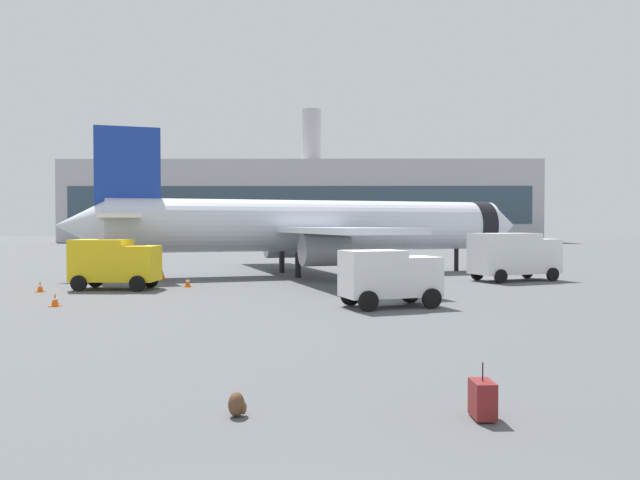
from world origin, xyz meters
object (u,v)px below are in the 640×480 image
traveller_backpack (237,405)px  airplane_at_gate (312,226)px  cargo_van (389,275)px  service_truck (114,262)px  rolling_suitcase (483,399)px  safety_cone_near (162,275)px  safety_cone_mid (40,287)px  safety_cone_outer (55,300)px  fuel_truck (514,254)px  safety_cone_far (188,282)px

traveller_backpack → airplane_at_gate: bearing=88.8°
cargo_van → traveller_backpack: cargo_van is taller
service_truck → cargo_van: 16.95m
rolling_suitcase → traveller_backpack: 4.74m
safety_cone_near → safety_cone_mid: safety_cone_near is taller
airplane_at_gate → safety_cone_outer: size_ratio=58.32×
service_truck → fuel_truck: 25.53m
safety_cone_outer → service_truck: bearing=88.5°
safety_cone_near → traveller_backpack: 31.73m
cargo_van → rolling_suitcase: (0.13, -16.36, -1.06)m
cargo_van → safety_cone_far: (-11.22, 9.20, -1.15)m
safety_cone_near → safety_cone_far: safety_cone_near is taller
service_truck → safety_cone_near: 6.62m
safety_cone_near → traveller_backpack: size_ratio=1.44×
traveller_backpack → cargo_van: bearing=74.2°
safety_cone_far → cargo_van: bearing=-39.4°
fuel_truck → safety_cone_near: 23.80m
cargo_van → safety_cone_mid: (-18.84, 6.31, -1.15)m
safety_cone_mid → safety_cone_outer: safety_cone_mid is taller
rolling_suitcase → traveller_backpack: bearing=178.5°
fuel_truck → cargo_van: size_ratio=1.34×
safety_cone_far → safety_cone_outer: size_ratio=1.02×
safety_cone_far → safety_cone_outer: bearing=-114.4°
airplane_at_gate → safety_cone_near: size_ratio=50.61×
safety_cone_near → traveller_backpack: safety_cone_near is taller
airplane_at_gate → rolling_suitcase: airplane_at_gate is taller
cargo_van → fuel_truck: bearing=54.3°
safety_cone_near → safety_cone_far: (2.81, -4.86, -0.04)m
safety_cone_near → traveller_backpack: (9.42, -30.30, -0.11)m
service_truck → traveller_backpack: 26.14m
safety_cone_far → traveller_backpack: 26.28m
fuel_truck → safety_cone_far: fuel_truck is taller
service_truck → cargo_van: service_truck is taller
safety_cone_mid → safety_cone_outer: (3.52, -6.16, -0.00)m
rolling_suitcase → safety_cone_outer: bearing=133.1°
rolling_suitcase → traveller_backpack: (-4.74, 0.13, -0.16)m
fuel_truck → safety_cone_outer: bearing=-151.9°
safety_cone_mid → fuel_truck: bearing=14.1°
rolling_suitcase → service_truck: bearing=122.4°
safety_cone_outer → cargo_van: bearing=-0.6°
safety_cone_near → safety_cone_outer: 13.97m
service_truck → cargo_van: size_ratio=1.02×
safety_cone_far → fuel_truck: bearing=11.6°
service_truck → safety_cone_outer: (-0.20, -7.50, -1.31)m
safety_cone_far → service_truck: bearing=-158.4°
fuel_truck → safety_cone_far: bearing=-168.4°
fuel_truck → safety_cone_near: (-23.75, 0.55, -1.43)m
airplane_at_gate → safety_cone_near: (-10.13, -4.58, -3.32)m
cargo_van → safety_cone_outer: bearing=179.4°
airplane_at_gate → fuel_truck: (13.61, -5.13, -1.88)m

